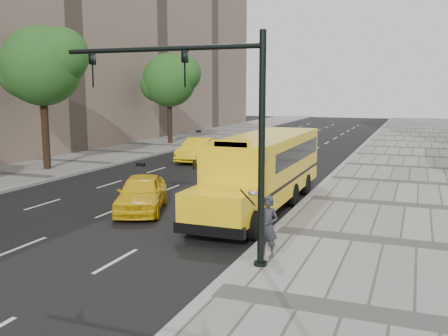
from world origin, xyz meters
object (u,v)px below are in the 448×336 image
(school_bus, at_px, (265,165))
(tree_b, at_px, (43,65))
(taxi_near, at_px, (142,193))
(pedestrian, at_px, (268,226))
(taxi_far, at_px, (199,150))
(traffic_signal, at_px, (212,119))
(tree_c, at_px, (170,80))

(school_bus, bearing_deg, tree_b, 164.83)
(tree_b, xyz_separation_m, school_bus, (14.91, -4.04, -4.56))
(taxi_near, relative_size, pedestrian, 2.48)
(taxi_far, height_order, traffic_signal, traffic_signal)
(tree_b, bearing_deg, tree_c, 90.00)
(tree_c, distance_m, traffic_signal, 31.77)
(school_bus, distance_m, traffic_signal, 7.83)
(tree_b, height_order, school_bus, tree_b)
(tree_b, relative_size, traffic_signal, 1.35)
(pedestrian, bearing_deg, tree_b, 163.96)
(taxi_far, distance_m, traffic_signal, 20.95)
(tree_b, distance_m, taxi_near, 13.70)
(tree_b, relative_size, taxi_near, 1.97)
(taxi_near, relative_size, taxi_far, 0.90)
(school_bus, distance_m, taxi_far, 13.93)
(traffic_signal, bearing_deg, tree_c, 119.46)
(school_bus, relative_size, traffic_signal, 1.81)
(taxi_far, relative_size, pedestrian, 2.76)
(tree_c, distance_m, taxi_near, 25.72)
(school_bus, height_order, taxi_far, school_bus)
(taxi_near, xyz_separation_m, pedestrian, (6.46, -3.91, 0.29))
(tree_b, xyz_separation_m, taxi_far, (6.76, 7.21, -5.52))
(tree_c, relative_size, school_bus, 0.70)
(school_bus, height_order, pedestrian, school_bus)
(taxi_far, bearing_deg, taxi_near, -78.27)
(taxi_near, bearing_deg, school_bus, 10.21)
(taxi_near, bearing_deg, tree_c, 92.94)
(pedestrian, distance_m, traffic_signal, 3.45)
(tree_c, xyz_separation_m, school_bus, (14.91, -20.18, -4.04))
(pedestrian, bearing_deg, tree_c, 138.49)
(tree_c, distance_m, taxi_far, 12.26)
(taxi_far, bearing_deg, traffic_signal, -67.99)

